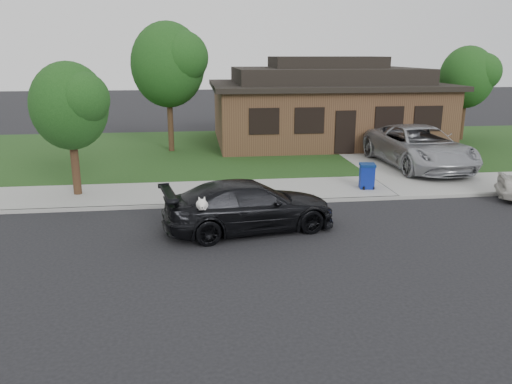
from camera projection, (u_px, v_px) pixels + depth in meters
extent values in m
plane|color=black|center=(319.00, 240.00, 13.70)|extent=(120.00, 120.00, 0.00)
cube|color=gray|center=(286.00, 190.00, 18.47)|extent=(60.00, 3.00, 0.12)
cube|color=gray|center=(294.00, 201.00, 17.03)|extent=(60.00, 0.12, 0.12)
cube|color=#193814|center=(259.00, 150.00, 26.12)|extent=(60.00, 13.00, 0.13)
cube|color=gray|center=(390.00, 158.00, 23.96)|extent=(4.50, 13.00, 0.14)
imported|color=black|center=(250.00, 206.00, 14.30)|extent=(5.27, 2.94, 1.44)
ellipsoid|color=white|center=(202.00, 205.00, 13.16)|extent=(0.34, 0.40, 0.30)
sphere|color=white|center=(202.00, 204.00, 12.91)|extent=(0.26, 0.26, 0.26)
cube|color=white|center=(202.00, 207.00, 12.81)|extent=(0.09, 0.12, 0.08)
sphere|color=black|center=(202.00, 208.00, 12.75)|extent=(0.04, 0.04, 0.04)
cone|color=white|center=(199.00, 199.00, 12.92)|extent=(0.11, 0.11, 0.14)
cone|color=white|center=(204.00, 198.00, 12.93)|extent=(0.11, 0.11, 0.14)
imported|color=#A2A3A9|center=(419.00, 147.00, 21.71)|extent=(3.26, 6.51, 1.77)
cube|color=navy|center=(367.00, 177.00, 18.40)|extent=(0.59, 0.59, 0.83)
cube|color=navy|center=(368.00, 165.00, 18.28)|extent=(0.64, 0.64, 0.09)
cylinder|color=black|center=(364.00, 188.00, 18.23)|extent=(0.07, 0.13, 0.13)
cylinder|color=black|center=(373.00, 188.00, 18.27)|extent=(0.07, 0.13, 0.13)
cube|color=#422B1C|center=(324.00, 114.00, 28.08)|extent=(12.00, 8.00, 3.00)
cube|color=black|center=(326.00, 85.00, 27.65)|extent=(12.60, 8.60, 0.25)
cube|color=black|center=(326.00, 75.00, 27.51)|extent=(10.00, 6.50, 0.80)
cube|color=black|center=(326.00, 62.00, 27.32)|extent=(6.00, 3.50, 0.60)
cube|color=black|center=(345.00, 132.00, 24.34)|extent=(1.00, 0.06, 2.10)
cube|color=black|center=(264.00, 121.00, 23.71)|extent=(1.30, 0.05, 1.10)
cube|color=black|center=(309.00, 120.00, 23.97)|extent=(1.30, 0.05, 1.10)
cube|color=black|center=(389.00, 119.00, 24.44)|extent=(1.30, 0.05, 1.10)
cube|color=black|center=(428.00, 119.00, 24.68)|extent=(1.30, 0.05, 1.10)
cylinder|color=#332114|center=(171.00, 127.00, 25.23)|extent=(0.28, 0.28, 2.48)
ellipsoid|color=#143811|center=(168.00, 65.00, 24.42)|extent=(3.60, 3.60, 4.14)
sphere|color=#26591E|center=(182.00, 57.00, 23.89)|extent=(2.52, 2.52, 2.52)
cylinder|color=#332114|center=(462.00, 122.00, 28.68)|extent=(0.28, 0.28, 2.03)
ellipsoid|color=#143811|center=(467.00, 77.00, 28.01)|extent=(3.00, 3.00, 3.45)
sphere|color=#26591E|center=(482.00, 72.00, 27.57)|extent=(2.10, 2.10, 2.10)
cylinder|color=#332114|center=(76.00, 169.00, 17.51)|extent=(0.28, 0.28, 1.80)
ellipsoid|color=#143811|center=(69.00, 106.00, 16.92)|extent=(2.60, 2.60, 2.99)
sphere|color=#26591E|center=(82.00, 99.00, 16.54)|extent=(1.82, 1.82, 1.82)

